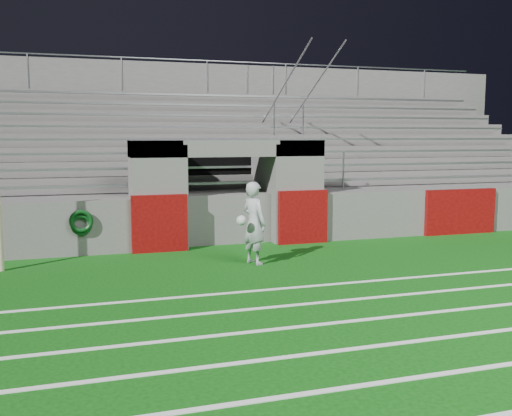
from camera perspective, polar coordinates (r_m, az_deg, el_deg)
name	(u,v)px	position (r m, az deg, el deg)	size (l,w,h in m)	color
ground	(274,275)	(11.21, 1.81, -6.72)	(90.00, 90.00, 0.00)	#0C480C
field_markings	(421,377)	(6.92, 16.20, -15.91)	(28.00, 8.09, 0.01)	white
stadium_structure	(193,174)	(18.63, -6.33, 3.42)	(26.00, 8.48, 5.42)	#595755
goalkeeper_with_ball	(254,223)	(12.02, -0.21, -1.50)	(0.77, 0.75, 1.75)	#A3A8AC
hose_coil	(81,223)	(13.32, -17.07, -1.42)	(0.52, 0.14, 0.60)	#0B3B15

